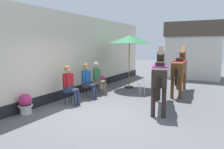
{
  "coord_description": "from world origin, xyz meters",
  "views": [
    {
      "loc": [
        3.26,
        -5.71,
        2.14
      ],
      "look_at": [
        -0.4,
        1.2,
        1.05
      ],
      "focal_mm": 34.81,
      "sensor_mm": 36.0,
      "label": 1
    }
  ],
  "objects_px": {
    "flower_planter_nearest": "(25,103)",
    "spare_stool_white": "(142,86)",
    "seated_visitor_middle": "(88,79)",
    "cafe_parasol": "(129,40)",
    "saddled_horse_near": "(160,74)",
    "saddled_horse_far": "(180,67)",
    "seated_visitor_far": "(98,76)",
    "seated_visitor_near": "(70,83)",
    "flower_planter_farthest": "(101,82)"
  },
  "relations": [
    {
      "from": "seated_visitor_near",
      "to": "saddled_horse_far",
      "type": "relative_size",
      "value": 0.46
    },
    {
      "from": "seated_visitor_middle",
      "to": "saddled_horse_near",
      "type": "xyz_separation_m",
      "value": [
        2.88,
        0.09,
        0.38
      ]
    },
    {
      "from": "cafe_parasol",
      "to": "seated_visitor_middle",
      "type": "bearing_deg",
      "value": -103.19
    },
    {
      "from": "saddled_horse_far",
      "to": "cafe_parasol",
      "type": "xyz_separation_m",
      "value": [
        -2.44,
        0.08,
        1.2
      ]
    },
    {
      "from": "flower_planter_nearest",
      "to": "cafe_parasol",
      "type": "height_order",
      "value": "cafe_parasol"
    },
    {
      "from": "cafe_parasol",
      "to": "spare_stool_white",
      "type": "relative_size",
      "value": 5.61
    },
    {
      "from": "seated_visitor_middle",
      "to": "spare_stool_white",
      "type": "xyz_separation_m",
      "value": [
        1.75,
        1.43,
        -0.38
      ]
    },
    {
      "from": "seated_visitor_near",
      "to": "spare_stool_white",
      "type": "distance_m",
      "value": 3.1
    },
    {
      "from": "saddled_horse_near",
      "to": "spare_stool_white",
      "type": "relative_size",
      "value": 6.38
    },
    {
      "from": "saddled_horse_far",
      "to": "flower_planter_farthest",
      "type": "bearing_deg",
      "value": -168.88
    },
    {
      "from": "seated_visitor_far",
      "to": "flower_planter_nearest",
      "type": "distance_m",
      "value": 3.48
    },
    {
      "from": "seated_visitor_near",
      "to": "flower_planter_nearest",
      "type": "bearing_deg",
      "value": -108.55
    },
    {
      "from": "cafe_parasol",
      "to": "seated_visitor_near",
      "type": "bearing_deg",
      "value": -100.11
    },
    {
      "from": "seated_visitor_near",
      "to": "flower_planter_farthest",
      "type": "relative_size",
      "value": 2.17
    },
    {
      "from": "saddled_horse_near",
      "to": "saddled_horse_far",
      "type": "distance_m",
      "value": 2.53
    },
    {
      "from": "seated_visitor_middle",
      "to": "flower_planter_nearest",
      "type": "xyz_separation_m",
      "value": [
        -0.55,
        -2.59,
        -0.44
      ]
    },
    {
      "from": "flower_planter_farthest",
      "to": "saddled_horse_far",
      "type": "bearing_deg",
      "value": 11.12
    },
    {
      "from": "seated_visitor_far",
      "to": "saddled_horse_far",
      "type": "relative_size",
      "value": 0.46
    },
    {
      "from": "seated_visitor_middle",
      "to": "flower_planter_farthest",
      "type": "height_order",
      "value": "seated_visitor_middle"
    },
    {
      "from": "saddled_horse_far",
      "to": "flower_planter_nearest",
      "type": "bearing_deg",
      "value": -124.85
    },
    {
      "from": "seated_visitor_middle",
      "to": "flower_planter_farthest",
      "type": "relative_size",
      "value": 2.17
    },
    {
      "from": "seated_visitor_middle",
      "to": "seated_visitor_far",
      "type": "bearing_deg",
      "value": 91.08
    },
    {
      "from": "cafe_parasol",
      "to": "spare_stool_white",
      "type": "bearing_deg",
      "value": -48.15
    },
    {
      "from": "seated_visitor_middle",
      "to": "seated_visitor_near",
      "type": "bearing_deg",
      "value": -92.11
    },
    {
      "from": "saddled_horse_far",
      "to": "seated_visitor_near",
      "type": "bearing_deg",
      "value": -130.21
    },
    {
      "from": "seated_visitor_middle",
      "to": "flower_planter_nearest",
      "type": "bearing_deg",
      "value": -102.0
    },
    {
      "from": "cafe_parasol",
      "to": "flower_planter_nearest",
      "type": "bearing_deg",
      "value": -102.61
    },
    {
      "from": "saddled_horse_near",
      "to": "cafe_parasol",
      "type": "distance_m",
      "value": 3.64
    },
    {
      "from": "seated_visitor_middle",
      "to": "seated_visitor_far",
      "type": "distance_m",
      "value": 0.82
    },
    {
      "from": "seated_visitor_middle",
      "to": "spare_stool_white",
      "type": "bearing_deg",
      "value": 39.29
    },
    {
      "from": "seated_visitor_middle",
      "to": "seated_visitor_far",
      "type": "height_order",
      "value": "same"
    },
    {
      "from": "seated_visitor_near",
      "to": "saddled_horse_near",
      "type": "height_order",
      "value": "saddled_horse_near"
    },
    {
      "from": "flower_planter_farthest",
      "to": "seated_visitor_far",
      "type": "bearing_deg",
      "value": -65.3
    },
    {
      "from": "saddled_horse_far",
      "to": "flower_planter_farthest",
      "type": "distance_m",
      "value": 3.74
    },
    {
      "from": "saddled_horse_far",
      "to": "spare_stool_white",
      "type": "xyz_separation_m",
      "value": [
        -1.32,
        -1.18,
        -0.76
      ]
    },
    {
      "from": "seated_visitor_middle",
      "to": "spare_stool_white",
      "type": "height_order",
      "value": "seated_visitor_middle"
    },
    {
      "from": "seated_visitor_near",
      "to": "seated_visitor_far",
      "type": "bearing_deg",
      "value": 89.28
    },
    {
      "from": "seated_visitor_near",
      "to": "spare_stool_white",
      "type": "height_order",
      "value": "seated_visitor_near"
    },
    {
      "from": "cafe_parasol",
      "to": "flower_planter_farthest",
      "type": "bearing_deg",
      "value": -145.68
    },
    {
      "from": "seated_visitor_near",
      "to": "flower_planter_farthest",
      "type": "xyz_separation_m",
      "value": [
        -0.47,
        2.97,
        -0.44
      ]
    },
    {
      "from": "seated_visitor_near",
      "to": "cafe_parasol",
      "type": "height_order",
      "value": "cafe_parasol"
    },
    {
      "from": "flower_planter_nearest",
      "to": "flower_planter_farthest",
      "type": "relative_size",
      "value": 1.0
    },
    {
      "from": "flower_planter_farthest",
      "to": "spare_stool_white",
      "type": "distance_m",
      "value": 2.32
    },
    {
      "from": "flower_planter_nearest",
      "to": "spare_stool_white",
      "type": "xyz_separation_m",
      "value": [
        2.3,
        4.02,
        0.07
      ]
    },
    {
      "from": "saddled_horse_near",
      "to": "spare_stool_white",
      "type": "xyz_separation_m",
      "value": [
        -1.13,
        1.35,
        -0.76
      ]
    },
    {
      "from": "seated_visitor_far",
      "to": "cafe_parasol",
      "type": "height_order",
      "value": "cafe_parasol"
    },
    {
      "from": "flower_planter_farthest",
      "to": "cafe_parasol",
      "type": "xyz_separation_m",
      "value": [
        1.14,
        0.78,
        2.03
      ]
    },
    {
      "from": "seated_visitor_middle",
      "to": "saddled_horse_far",
      "type": "bearing_deg",
      "value": 40.38
    },
    {
      "from": "flower_planter_nearest",
      "to": "saddled_horse_far",
      "type": "bearing_deg",
      "value": 55.15
    },
    {
      "from": "seated_visitor_middle",
      "to": "flower_planter_farthest",
      "type": "distance_m",
      "value": 2.02
    }
  ]
}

